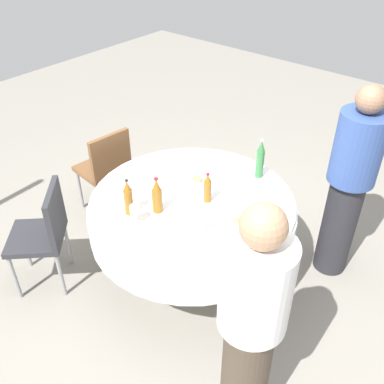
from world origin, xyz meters
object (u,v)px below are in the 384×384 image
at_px(bottle_amber_right, 157,196).
at_px(bottle_amber_inner, 128,198).
at_px(person_inner, 349,184).
at_px(bottle_amber_north, 208,188).
at_px(plate_west, 122,193).
at_px(person_right, 251,328).
at_px(wine_glass_left, 202,222).
at_px(wine_glass_east, 135,211).
at_px(chair_south, 106,166).
at_px(plate_rear, 239,223).
at_px(plate_outer, 197,180).
at_px(bottle_green_left, 260,160).
at_px(dining_table, 192,215).
at_px(chair_near, 45,230).

height_order(bottle_amber_right, bottle_amber_inner, bottle_amber_inner).
bearing_deg(person_inner, bottle_amber_north, -88.85).
bearing_deg(plate_west, person_right, 162.49).
relative_size(wine_glass_left, wine_glass_east, 1.08).
xyz_separation_m(wine_glass_east, chair_south, (0.99, -0.56, -0.32)).
bearing_deg(bottle_amber_north, wine_glass_east, 66.12).
height_order(wine_glass_east, plate_rear, wine_glass_east).
bearing_deg(plate_rear, person_inner, -116.78).
xyz_separation_m(wine_glass_east, plate_rear, (-0.55, -0.42, -0.09)).
distance_m(bottle_amber_right, plate_outer, 0.47).
bearing_deg(bottle_green_left, bottle_amber_right, 69.68).
relative_size(bottle_amber_right, wine_glass_left, 1.87).
bearing_deg(bottle_amber_north, wine_glass_left, 122.43).
bearing_deg(bottle_amber_inner, bottle_amber_right, -132.96).
height_order(dining_table, chair_near, chair_near).
bearing_deg(wine_glass_left, person_inner, -117.40).
bearing_deg(bottle_amber_inner, wine_glass_east, 158.33).
xyz_separation_m(plate_west, chair_near, (0.35, 0.48, -0.23)).
distance_m(bottle_amber_right, bottle_amber_north, 0.37).
height_order(bottle_amber_right, plate_west, bottle_amber_right).
distance_m(dining_table, plate_west, 0.54).
relative_size(bottle_amber_north, person_right, 0.15).
bearing_deg(bottle_green_left, plate_outer, 48.48).
bearing_deg(bottle_amber_north, plate_rear, 166.94).
bearing_deg(plate_rear, wine_glass_east, 37.49).
relative_size(dining_table, plate_outer, 7.59).
bearing_deg(person_inner, bottle_amber_right, -85.28).
xyz_separation_m(bottle_amber_right, wine_glass_east, (0.03, 0.19, -0.03)).
relative_size(wine_glass_east, person_right, 0.09).
xyz_separation_m(bottle_amber_north, plate_west, (0.54, 0.34, -0.10)).
height_order(bottle_amber_right, plate_outer, bottle_amber_right).
xyz_separation_m(plate_rear, person_right, (-0.56, 0.71, 0.08)).
distance_m(dining_table, wine_glass_east, 0.52).
distance_m(bottle_amber_north, plate_rear, 0.35).
xyz_separation_m(bottle_amber_north, bottle_green_left, (-0.11, -0.51, 0.04)).
xyz_separation_m(wine_glass_left, wine_glass_east, (0.42, 0.19, -0.01)).
bearing_deg(bottle_amber_right, dining_table, -111.48).
bearing_deg(chair_near, chair_south, -23.46).
bearing_deg(plate_rear, wine_glass_left, 60.55).
xyz_separation_m(wine_glass_left, plate_west, (0.73, 0.03, -0.10)).
relative_size(wine_glass_left, plate_outer, 0.74).
bearing_deg(person_inner, plate_outer, -101.82).
bearing_deg(plate_outer, person_right, 139.80).
bearing_deg(dining_table, bottle_amber_inner, 59.59).
distance_m(bottle_amber_inner, plate_rear, 0.77).
distance_m(bottle_green_left, plate_outer, 0.51).
distance_m(wine_glass_left, person_right, 0.84).
bearing_deg(bottle_amber_inner, chair_near, 33.09).
bearing_deg(chair_south, plate_west, -114.36).
bearing_deg(chair_south, wine_glass_east, -113.38).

